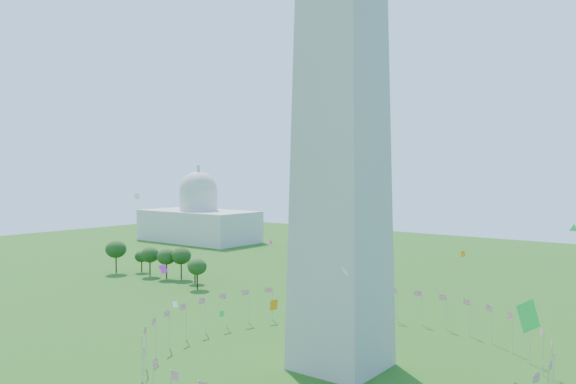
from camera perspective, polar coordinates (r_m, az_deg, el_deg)
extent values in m
cylinder|color=silver|center=(112.94, 25.41, -16.70)|extent=(0.24, 0.24, 9.00)
cylinder|color=silver|center=(119.56, 25.24, -15.63)|extent=(0.24, 0.24, 9.00)
cylinder|color=silver|center=(126.07, 24.52, -14.70)|extent=(0.24, 0.24, 9.00)
cylinder|color=silver|center=(132.30, 23.36, -13.88)|extent=(0.24, 0.24, 9.00)
cylinder|color=silver|center=(138.11, 21.84, -13.18)|extent=(0.24, 0.24, 9.00)
cylinder|color=silver|center=(143.38, 20.03, -12.60)|extent=(0.24, 0.24, 9.00)
cylinder|color=silver|center=(148.02, 18.00, -12.11)|extent=(0.24, 0.24, 9.00)
cylinder|color=silver|center=(151.96, 15.78, -11.72)|extent=(0.24, 0.24, 9.00)
cylinder|color=silver|center=(155.13, 13.44, -11.41)|extent=(0.24, 0.24, 9.00)
cylinder|color=silver|center=(157.48, 11.00, -11.19)|extent=(0.24, 0.24, 9.00)
cylinder|color=silver|center=(158.98, 8.49, -11.05)|extent=(0.24, 0.24, 9.00)
cylinder|color=silver|center=(159.61, 5.94, -10.99)|extent=(0.24, 0.24, 9.00)
cylinder|color=silver|center=(159.35, 3.39, -11.00)|extent=(0.24, 0.24, 9.00)
cylinder|color=silver|center=(158.22, 0.86, -11.09)|extent=(0.24, 0.24, 9.00)
cylinder|color=silver|center=(156.23, -1.61, -11.26)|extent=(0.24, 0.24, 9.00)
cylinder|color=silver|center=(153.41, -4.01, -11.51)|extent=(0.24, 0.24, 9.00)
cylinder|color=silver|center=(149.79, -6.28, -11.85)|extent=(0.24, 0.24, 9.00)
cylinder|color=silver|center=(145.44, -8.40, -12.29)|extent=(0.24, 0.24, 9.00)
cylinder|color=silver|center=(140.42, -10.31, -12.82)|extent=(0.24, 0.24, 9.00)
cylinder|color=silver|center=(134.83, -11.96, -13.46)|extent=(0.24, 0.24, 9.00)
cylinder|color=silver|center=(128.76, -13.29, -14.21)|extent=(0.24, 0.24, 9.00)
cylinder|color=silver|center=(122.35, -14.22, -15.09)|extent=(0.24, 0.24, 9.00)
cylinder|color=silver|center=(115.76, -14.64, -16.10)|extent=(0.24, 0.24, 9.00)
cylinder|color=silver|center=(109.16, -14.45, -17.23)|extent=(0.24, 0.24, 9.00)
cylinder|color=silver|center=(102.77, -13.53, -18.46)|extent=(0.24, 0.24, 9.00)
plane|color=#CC2699|center=(100.26, 5.13, -8.53)|extent=(1.74, 2.67, 2.35)
plane|color=white|center=(124.96, -15.09, -0.43)|extent=(0.64, 1.48, 1.49)
plane|color=#CC2699|center=(139.68, -1.76, -5.12)|extent=(0.61, 1.62, 1.55)
plane|color=green|center=(116.08, -6.74, -12.18)|extent=(0.95, 1.14, 1.32)
plane|color=#CC2699|center=(99.07, -12.57, -7.64)|extent=(1.91, 0.94, 1.67)
plane|color=orange|center=(107.36, 17.35, -6.02)|extent=(0.17, 1.35, 1.34)
plane|color=orange|center=(104.37, -1.45, -11.40)|extent=(1.88, 1.36, 2.01)
plane|color=white|center=(154.10, -11.39, -11.13)|extent=(0.94, 1.56, 1.43)
plane|color=green|center=(93.12, 27.04, -3.34)|extent=(1.21, 0.28, 1.19)
plane|color=white|center=(96.90, 5.79, -8.02)|extent=(1.94, 2.58, 2.36)
plane|color=green|center=(41.67, 23.23, -11.52)|extent=(1.22, 2.00, 2.32)
ellipsoid|color=#29541C|center=(236.03, -17.07, -6.35)|extent=(8.22, 8.22, 12.84)
ellipsoid|color=#29541C|center=(235.76, -14.65, -6.86)|extent=(5.47, 5.47, 8.54)
ellipsoid|color=#29541C|center=(225.78, -13.85, -6.91)|extent=(7.15, 7.15, 11.17)
ellipsoid|color=#29541C|center=(219.18, -12.25, -7.16)|extent=(7.20, 7.20, 11.24)
ellipsoid|color=#29541C|center=(217.10, -10.80, -7.16)|extent=(7.56, 7.56, 11.81)
ellipsoid|color=#29541C|center=(208.68, -9.43, -7.94)|extent=(5.63, 5.63, 8.80)
ellipsoid|color=#29541C|center=(198.22, -9.21, -8.25)|extent=(6.61, 6.61, 10.34)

